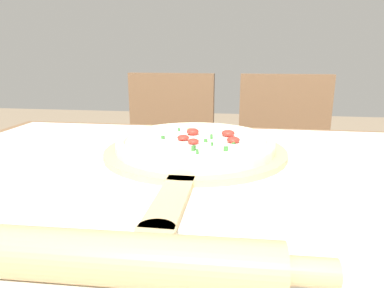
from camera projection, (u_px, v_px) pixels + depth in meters
The scene contains 7 objects.
dining_table at pixel (188, 230), 0.67m from camera, with size 1.20×0.85×0.74m.
towel_cloth at pixel (188, 172), 0.64m from camera, with size 1.12×0.77×0.00m.
pizza_peel at pixel (193, 154), 0.72m from camera, with size 0.39×0.57×0.01m.
pizza at pixel (194, 143), 0.73m from camera, with size 0.34×0.34×0.03m.
rolling_pin at pixel (99, 257), 0.32m from camera, with size 0.43×0.06×0.05m.
chair_left at pixel (167, 161), 1.49m from camera, with size 0.41×0.41×0.88m.
chair_right at pixel (283, 166), 1.42m from camera, with size 0.40×0.40×0.88m.
Camera 1 is at (0.09, -0.60, 0.96)m, focal length 32.00 mm.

